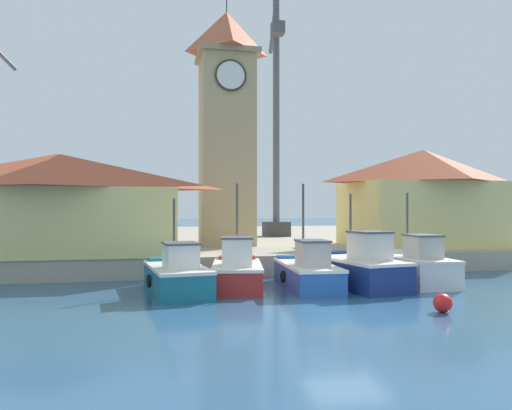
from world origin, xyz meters
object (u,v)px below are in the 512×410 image
Objects in this scene: fishing_boat_left_outer at (237,271)px; fishing_boat_far_left at (177,275)px; port_crane_near at (276,144)px; fishing_boat_center at (414,266)px; fishing_boat_left_inner at (307,272)px; warehouse_left at (58,203)px; mooring_buoy at (443,303)px; fishing_boat_mid_left at (359,268)px; warehouse_right at (424,197)px; clock_tower at (227,122)px.

fishing_boat_far_left is at bearing -167.28° from fishing_boat_left_outer.
port_crane_near is (9.08, 20.51, 8.02)m from fishing_boat_far_left.
fishing_boat_center is at bearing -1.24° from fishing_boat_left_outer.
fishing_boat_left_inner reaches higher than fishing_boat_center.
warehouse_left reaches higher than fishing_boat_far_left.
warehouse_left reaches higher than fishing_boat_center.
port_crane_near is 32.92× the size of mooring_buoy.
fishing_boat_mid_left is 5.32m from mooring_buoy.
fishing_boat_left_outer is 0.39× the size of warehouse_left.
fishing_boat_center is at bearing -86.24° from port_crane_near.
fishing_boat_mid_left is 15.34m from warehouse_left.
warehouse_right reaches higher than mooring_buoy.
fishing_boat_far_left is at bearing -113.89° from port_crane_near.
warehouse_right is (15.49, 8.35, 3.37)m from fishing_boat_far_left.
fishing_boat_far_left is 0.42× the size of warehouse_left.
clock_tower is at bearing 109.03° from fishing_boat_mid_left.
fishing_boat_center is (10.41, 0.39, 0.07)m from fishing_boat_far_left.
fishing_boat_left_inner is (5.37, 0.09, -0.01)m from fishing_boat_far_left.
clock_tower reaches higher than fishing_boat_center.
fishing_boat_left_inner is 0.26× the size of port_crane_near.
fishing_boat_far_left is at bearing 178.73° from fishing_boat_mid_left.
fishing_boat_left_outer is at bearing 133.32° from mooring_buoy.
port_crane_near is at bearing 93.76° from fishing_boat_center.
fishing_boat_left_inner is 13.97m from clock_tower.
clock_tower is 1.35× the size of warehouse_left.
fishing_boat_mid_left is 0.32× the size of clock_tower.
port_crane_near reaches higher than fishing_boat_left_inner.
warehouse_right reaches higher than fishing_boat_mid_left.
fishing_boat_mid_left is 0.56× the size of warehouse_right.
warehouse_right is at bearing 3.53° from warehouse_left.
fishing_boat_center is at bearing 68.70° from mooring_buoy.
fishing_boat_left_inner is 2.21m from fishing_boat_mid_left.
port_crane_near reaches higher than warehouse_right.
warehouse_left is (-16.09, 6.66, 2.85)m from fishing_boat_center.
fishing_boat_center is at bearing -22.48° from warehouse_left.
fishing_boat_far_left is 0.31× the size of clock_tower.
clock_tower is (3.60, 11.34, 8.08)m from fishing_boat_far_left.
fishing_boat_left_inner reaches higher than fishing_boat_far_left.
fishing_boat_center is at bearing -122.55° from warehouse_right.
mooring_buoy is (-2.27, -5.83, -0.46)m from fishing_boat_center.
mooring_buoy is at bearing -46.68° from fishing_boat_left_outer.
mooring_buoy is at bearing -33.75° from fishing_boat_far_left.
fishing_boat_far_left reaches higher than mooring_buoy.
warehouse_left is 18.91m from mooring_buoy.
fishing_boat_left_outer is 0.51× the size of warehouse_right.
fishing_boat_far_left is at bearing -179.03° from fishing_boat_left_inner.
warehouse_right is 16.07m from mooring_buoy.
fishing_boat_center is 17.64m from warehouse_left.
warehouse_left is at bearing -176.47° from warehouse_right.
fishing_boat_mid_left is 14.55m from clock_tower.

